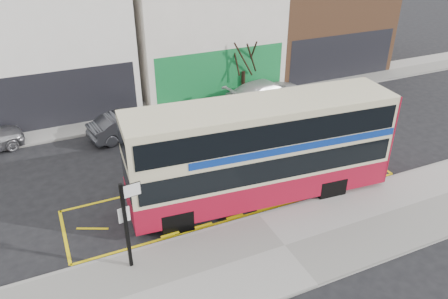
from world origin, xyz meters
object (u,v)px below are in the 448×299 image
bus_stop_post (127,218)px  car_white (266,93)px  double_decker_bus (262,150)px  car_grey (129,124)px  street_tree_right (244,48)px

bus_stop_post → car_white: 14.94m
double_decker_bus → car_grey: size_ratio=2.59×
double_decker_bus → bus_stop_post: bearing=-157.2°
car_grey → street_tree_right: street_tree_right is taller
bus_stop_post → car_grey: bearing=71.2°
car_white → street_tree_right: street_tree_right is taller
double_decker_bus → street_tree_right: street_tree_right is taller
bus_stop_post → street_tree_right: (10.01, 11.92, 1.12)m
bus_stop_post → car_grey: (2.19, 9.61, -1.38)m
double_decker_bus → street_tree_right: size_ratio=2.29×
car_white → street_tree_right: 3.00m
double_decker_bus → bus_stop_post: double_decker_bus is taller
car_white → street_tree_right: size_ratio=1.14×
car_grey → street_tree_right: (7.82, 2.31, 2.50)m
car_white → street_tree_right: (-0.74, 1.63, 2.41)m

